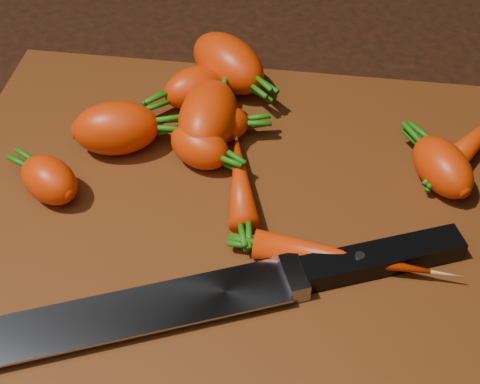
# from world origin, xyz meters

# --- Properties ---
(ground) EXTENTS (2.00, 2.00, 0.01)m
(ground) POSITION_xyz_m (0.00, 0.00, -0.01)
(ground) COLOR black
(cutting_board) EXTENTS (0.50, 0.40, 0.01)m
(cutting_board) POSITION_xyz_m (0.00, 0.00, 0.01)
(cutting_board) COLOR #5D2B0D
(cutting_board) RESTS_ON ground
(carrot_0) EXTENTS (0.08, 0.06, 0.05)m
(carrot_0) POSITION_xyz_m (-0.12, 0.07, 0.04)
(carrot_0) COLOR red
(carrot_0) RESTS_ON cutting_board
(carrot_1) EXTENTS (0.07, 0.06, 0.04)m
(carrot_1) POSITION_xyz_m (-0.16, 0.00, 0.03)
(carrot_1) COLOR red
(carrot_1) RESTS_ON cutting_board
(carrot_2) EXTENTS (0.10, 0.10, 0.05)m
(carrot_2) POSITION_xyz_m (-0.03, 0.17, 0.04)
(carrot_2) COLOR red
(carrot_2) RESTS_ON cutting_board
(carrot_3) EXTENTS (0.05, 0.09, 0.05)m
(carrot_3) POSITION_xyz_m (-0.04, 0.09, 0.04)
(carrot_3) COLOR red
(carrot_3) RESTS_ON cutting_board
(carrot_4) EXTENTS (0.07, 0.07, 0.04)m
(carrot_4) POSITION_xyz_m (-0.06, 0.14, 0.03)
(carrot_4) COLOR red
(carrot_4) RESTS_ON cutting_board
(carrot_5) EXTENTS (0.06, 0.05, 0.04)m
(carrot_5) POSITION_xyz_m (-0.03, 0.09, 0.03)
(carrot_5) COLOR red
(carrot_5) RESTS_ON cutting_board
(carrot_6) EXTENTS (0.07, 0.08, 0.04)m
(carrot_6) POSITION_xyz_m (0.16, 0.06, 0.03)
(carrot_6) COLOR red
(carrot_6) RESTS_ON cutting_board
(carrot_7) EXTENTS (0.09, 0.12, 0.03)m
(carrot_7) POSITION_xyz_m (0.20, 0.11, 0.03)
(carrot_7) COLOR red
(carrot_7) RESTS_ON cutting_board
(carrot_8) EXTENTS (0.13, 0.03, 0.02)m
(carrot_8) POSITION_xyz_m (0.08, -0.04, 0.02)
(carrot_8) COLOR red
(carrot_8) RESTS_ON cutting_board
(carrot_9) EXTENTS (0.04, 0.10, 0.02)m
(carrot_9) POSITION_xyz_m (-0.00, 0.03, 0.02)
(carrot_9) COLOR red
(carrot_9) RESTS_ON cutting_board
(carrot_10) EXTENTS (0.07, 0.06, 0.04)m
(carrot_10) POSITION_xyz_m (-0.04, 0.06, 0.03)
(carrot_10) COLOR red
(carrot_10) RESTS_ON cutting_board
(knife) EXTENTS (0.34, 0.17, 0.02)m
(knife) POSITION_xyz_m (-0.04, -0.10, 0.02)
(knife) COLOR gray
(knife) RESTS_ON cutting_board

